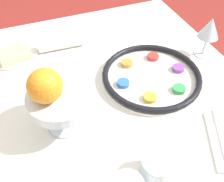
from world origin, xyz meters
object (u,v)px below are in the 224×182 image
(wine_glass, at_px, (210,29))
(bread_plate, at_px, (15,55))
(cup_near, at_px, (157,167))
(fruit_stand, at_px, (61,101))
(seder_plate, at_px, (151,76))
(napkin_roll, at_px, (60,43))
(orange_fruit, at_px, (45,86))

(wine_glass, xyz_separation_m, bread_plate, (0.66, -0.24, -0.10))
(bread_plate, distance_m, cup_near, 0.66)
(cup_near, bearing_deg, fruit_stand, -53.25)
(bread_plate, xyz_separation_m, cup_near, (-0.27, 0.60, 0.02))
(wine_glass, height_order, fruit_stand, wine_glass)
(fruit_stand, height_order, cup_near, fruit_stand)
(cup_near, bearing_deg, seder_plate, -115.30)
(seder_plate, xyz_separation_m, fruit_stand, (0.32, 0.08, 0.08))
(fruit_stand, relative_size, bread_plate, 1.08)
(seder_plate, distance_m, fruit_stand, 0.34)
(wine_glass, height_order, napkin_roll, wine_glass)
(fruit_stand, bearing_deg, wine_glass, -166.21)
(seder_plate, height_order, cup_near, cup_near)
(seder_plate, relative_size, wine_glass, 2.21)
(seder_plate, distance_m, napkin_roll, 0.37)
(wine_glass, relative_size, fruit_stand, 0.84)
(seder_plate, relative_size, cup_near, 4.29)
(wine_glass, relative_size, orange_fruit, 1.71)
(cup_near, bearing_deg, napkin_roll, -80.84)
(bread_plate, bearing_deg, cup_near, 113.97)
(napkin_roll, height_order, cup_near, cup_near)
(fruit_stand, height_order, bread_plate, fruit_stand)
(wine_glass, height_order, orange_fruit, orange_fruit)
(wine_glass, distance_m, fruit_stand, 0.58)
(napkin_roll, distance_m, cup_near, 0.60)
(fruit_stand, distance_m, napkin_roll, 0.38)
(wine_glass, xyz_separation_m, cup_near, (0.39, 0.36, -0.08))
(seder_plate, relative_size, napkin_roll, 1.94)
(orange_fruit, distance_m, cup_near, 0.33)
(orange_fruit, bearing_deg, bread_plate, -79.93)
(wine_glass, bearing_deg, seder_plate, 12.69)
(fruit_stand, bearing_deg, cup_near, 126.75)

